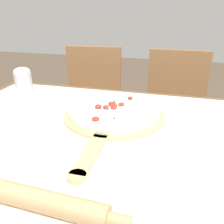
% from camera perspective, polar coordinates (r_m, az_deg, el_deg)
% --- Properties ---
extents(dining_table, '(1.27, 0.91, 0.75)m').
position_cam_1_polar(dining_table, '(0.88, -4.01, -11.05)').
color(dining_table, brown).
rests_on(dining_table, ground_plane).
extents(towel_cloth, '(1.19, 0.83, 0.00)m').
position_cam_1_polar(towel_cloth, '(0.82, -4.24, -4.57)').
color(towel_cloth, silver).
rests_on(towel_cloth, dining_table).
extents(pizza_peel, '(0.39, 0.60, 0.01)m').
position_cam_1_polar(pizza_peel, '(0.90, 0.13, -1.19)').
color(pizza_peel, tan).
rests_on(pizza_peel, towel_cloth).
extents(pizza, '(0.35, 0.35, 0.03)m').
position_cam_1_polar(pizza, '(0.91, 0.46, 0.46)').
color(pizza, beige).
rests_on(pizza, pizza_peel).
extents(rolling_pin, '(0.44, 0.07, 0.05)m').
position_cam_1_polar(rolling_pin, '(0.56, -19.15, -18.92)').
color(rolling_pin, tan).
rests_on(rolling_pin, towel_cloth).
extents(chair_left, '(0.44, 0.44, 0.90)m').
position_cam_1_polar(chair_left, '(1.68, -4.81, 2.14)').
color(chair_left, brown).
rests_on(chair_left, ground_plane).
extents(chair_right, '(0.41, 0.41, 0.90)m').
position_cam_1_polar(chair_right, '(1.60, 14.56, 0.21)').
color(chair_right, brown).
rests_on(chair_right, ground_plane).
extents(flour_cup, '(0.08, 0.08, 0.12)m').
position_cam_1_polar(flour_cup, '(1.26, -20.62, 7.34)').
color(flour_cup, '#B2B7BC').
rests_on(flour_cup, towel_cloth).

